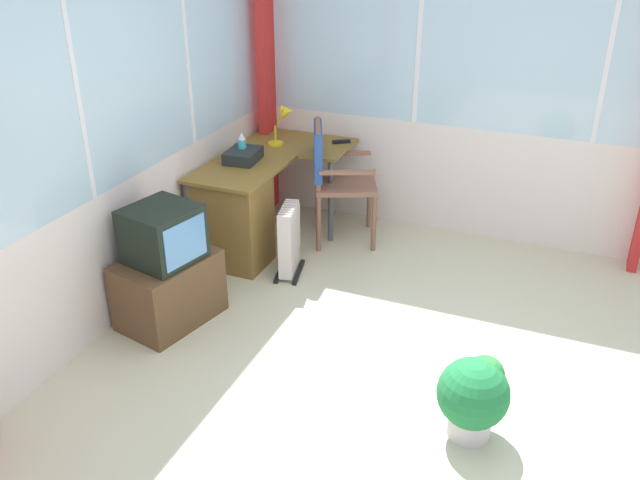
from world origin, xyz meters
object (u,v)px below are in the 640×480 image
wooden_armchair (330,168)px  paper_tray (243,156)px  tv_remote (341,142)px  potted_plant (474,394)px  desk_lamp (285,119)px  space_heater (290,239)px  desk (238,212)px  tv_on_stand (167,272)px  spray_bottle (242,146)px

wooden_armchair → paper_tray: bearing=121.4°
tv_remote → potted_plant: size_ratio=0.33×
potted_plant → desk_lamp: bearing=44.6°
tv_remote → space_heater: (-0.98, 0.03, -0.46)m
desk → tv_on_stand: 0.95m
tv_on_stand → space_heater: bearing=-27.3°
desk → tv_remote: (0.93, -0.49, 0.34)m
tv_on_stand → space_heater: tv_on_stand is taller
desk → potted_plant: bearing=-121.7°
wooden_armchair → space_heater: (-0.64, 0.07, -0.35)m
tv_on_stand → paper_tray: bearing=2.6°
tv_on_stand → space_heater: 1.01m
potted_plant → tv_on_stand: bearing=81.0°
spray_bottle → wooden_armchair: size_ratio=0.22×
tv_on_stand → spray_bottle: bearing=3.7°
spray_bottle → tv_on_stand: bearing=-176.3°
spray_bottle → desk: bearing=-162.7°
paper_tray → spray_bottle: bearing=34.2°
tv_remote → spray_bottle: size_ratio=0.69×
desk_lamp → tv_remote: desk_lamp is taller
space_heater → desk: bearing=83.9°
paper_tray → space_heater: bearing=-118.8°
tv_on_stand → space_heater: size_ratio=1.50×
space_heater → spray_bottle: bearing=59.3°
tv_remote → spray_bottle: bearing=104.8°
space_heater → desk_lamp: bearing=26.4°
paper_tray → potted_plant: size_ratio=0.65×
wooden_armchair → space_heater: bearing=174.1°
wooden_armchair → desk: bearing=138.5°
space_heater → potted_plant: bearing=-127.3°
desk_lamp → potted_plant: bearing=-135.4°
desk_lamp → tv_remote: (0.17, -0.44, -0.19)m
paper_tray → wooden_armchair: 0.69m
desk → paper_tray: 0.44m
desk → wooden_armchair: bearing=-41.5°
tv_remote → wooden_armchair: 0.36m
desk_lamp → space_heater: (-0.81, -0.40, -0.65)m
tv_remote → desk_lamp: bearing=76.8°
tv_remote → potted_plant: bearing=-178.9°
desk → paper_tray: bearing=14.1°
spray_bottle → tv_remote: bearing=-40.9°
desk_lamp → paper_tray: 0.57m
desk → desk_lamp: 0.93m
spray_bottle → tv_on_stand: (-1.22, -0.08, -0.46)m
desk_lamp → tv_remote: 0.51m
tv_remote → space_heater: bearing=143.8°
paper_tray → wooden_armchair: (0.35, -0.58, -0.14)m
wooden_armchair → tv_on_stand: 1.64m
desk_lamp → wooden_armchair: size_ratio=0.33×
desk → tv_on_stand: bearing=179.6°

